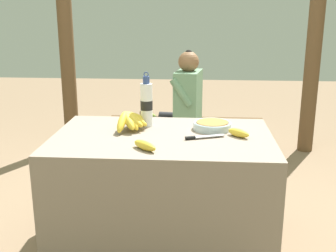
% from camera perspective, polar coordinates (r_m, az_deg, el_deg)
% --- Properties ---
extents(ground_plane, '(12.00, 12.00, 0.00)m').
position_cam_1_polar(ground_plane, '(2.63, -0.69, -15.60)').
color(ground_plane, '#846B51').
extents(market_counter, '(1.22, 0.79, 0.68)m').
position_cam_1_polar(market_counter, '(2.47, -0.71, -8.83)').
color(market_counter, gray).
rests_on(market_counter, ground_plane).
extents(banana_bunch_ripe, '(0.18, 0.28, 0.13)m').
position_cam_1_polar(banana_bunch_ripe, '(2.45, -5.11, 0.93)').
color(banana_bunch_ripe, '#4C381E').
rests_on(banana_bunch_ripe, market_counter).
extents(serving_bowl, '(0.22, 0.22, 0.05)m').
position_cam_1_polar(serving_bowl, '(2.47, 6.01, 0.14)').
color(serving_bowl, silver).
rests_on(serving_bowl, market_counter).
extents(water_bottle, '(0.07, 0.07, 0.33)m').
position_cam_1_polar(water_bottle, '(2.51, -2.93, 2.99)').
color(water_bottle, white).
rests_on(water_bottle, market_counter).
extents(loose_banana_front, '(0.15, 0.14, 0.05)m').
position_cam_1_polar(loose_banana_front, '(2.11, -3.15, -2.64)').
color(loose_banana_front, gold).
rests_on(loose_banana_front, market_counter).
extents(loose_banana_side, '(0.13, 0.13, 0.05)m').
position_cam_1_polar(loose_banana_side, '(2.35, 9.53, -0.90)').
color(loose_banana_side, gold).
rests_on(loose_banana_side, market_counter).
extents(knife, '(0.22, 0.10, 0.02)m').
position_cam_1_polar(knife, '(2.29, 4.27, -1.49)').
color(knife, '#BCBCC1').
rests_on(knife, market_counter).
extents(wooden_bench, '(1.41, 0.32, 0.39)m').
position_cam_1_polar(wooden_bench, '(3.80, 2.38, -0.24)').
color(wooden_bench, brown).
rests_on(wooden_bench, ground_plane).
extents(seated_vendor, '(0.44, 0.41, 1.02)m').
position_cam_1_polar(seated_vendor, '(3.72, 2.03, 3.49)').
color(seated_vendor, '#232328').
rests_on(seated_vendor, ground_plane).
extents(banana_bunch_green, '(0.16, 0.25, 0.13)m').
position_cam_1_polar(banana_bunch_green, '(3.80, -3.03, 1.74)').
color(banana_bunch_green, '#4C381E').
rests_on(banana_bunch_green, wooden_bench).
extents(support_post_near, '(0.14, 0.14, 2.32)m').
position_cam_1_polar(support_post_near, '(4.27, -13.71, 12.53)').
color(support_post_near, brown).
rests_on(support_post_near, ground_plane).
extents(support_post_far, '(0.14, 0.14, 2.32)m').
position_cam_1_polar(support_post_far, '(4.21, 19.34, 12.06)').
color(support_post_far, brown).
rests_on(support_post_far, ground_plane).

